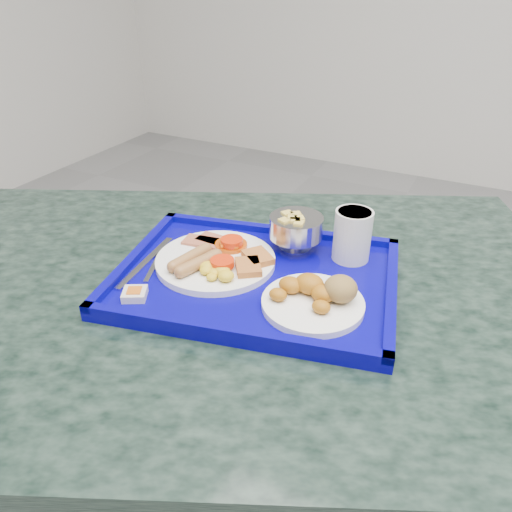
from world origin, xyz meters
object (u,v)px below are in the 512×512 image
at_px(main_plate, 217,260).
at_px(juice_cup, 352,234).
at_px(table, 233,369).
at_px(bread_plate, 317,297).
at_px(tray, 256,278).
at_px(fruit_bowl, 296,228).

distance_m(main_plate, juice_cup, 0.25).
xyz_separation_m(table, bread_plate, (0.17, -0.01, 0.23)).
bearing_deg(main_plate, tray, 0.91).
relative_size(table, main_plate, 6.75).
xyz_separation_m(main_plate, fruit_bowl, (0.10, 0.12, 0.03)).
distance_m(main_plate, fruit_bowl, 0.16).
bearing_deg(juice_cup, fruit_bowl, -172.35).
relative_size(tray, bread_plate, 3.31).
height_order(main_plate, juice_cup, juice_cup).
xyz_separation_m(table, fruit_bowl, (0.06, 0.15, 0.26)).
xyz_separation_m(fruit_bowl, juice_cup, (0.11, 0.01, 0.01)).
bearing_deg(bread_plate, fruit_bowl, 123.59).
relative_size(table, bread_plate, 8.95).
xyz_separation_m(bread_plate, fruit_bowl, (-0.10, 0.16, 0.03)).
bearing_deg(juice_cup, main_plate, -147.06).
relative_size(main_plate, juice_cup, 2.28).
distance_m(table, main_plate, 0.23).
height_order(table, main_plate, main_plate).
bearing_deg(tray, table, -145.26).
height_order(table, tray, tray).
bearing_deg(table, main_plate, 149.26).
bearing_deg(juice_cup, bread_plate, -90.84).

